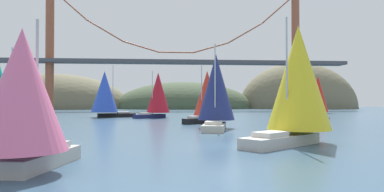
% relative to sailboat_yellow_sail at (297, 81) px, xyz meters
% --- Properties ---
extents(ground_plane, '(360.00, 360.00, 0.00)m').
position_rel_sailboat_yellow_sail_xyz_m(ground_plane, '(-6.18, -0.88, -5.00)').
color(ground_plane, '#385670').
extents(headland_right, '(56.52, 44.00, 44.05)m').
position_rel_sailboat_yellow_sail_xyz_m(headland_right, '(53.82, 134.12, -5.00)').
color(headland_right, '#6B664C').
rests_on(headland_right, ground_plane).
extents(headland_center, '(65.97, 44.00, 24.87)m').
position_rel_sailboat_yellow_sail_xyz_m(headland_center, '(-1.18, 134.12, -5.00)').
color(headland_center, '#425138').
rests_on(headland_center, ground_plane).
extents(headland_left, '(70.73, 44.00, 31.94)m').
position_rel_sailboat_yellow_sail_xyz_m(headland_left, '(-61.18, 134.12, -5.00)').
color(headland_left, '#6B664C').
rests_on(headland_left, ground_plane).
extents(suspension_bridge, '(122.75, 6.00, 42.62)m').
position_rel_sailboat_yellow_sail_xyz_m(suspension_bridge, '(-6.18, 94.12, 14.11)').
color(suspension_bridge, brown).
rests_on(suspension_bridge, ground_plane).
extents(sailboat_yellow_sail, '(9.27, 8.36, 9.88)m').
position_rel_sailboat_yellow_sail_xyz_m(sailboat_yellow_sail, '(0.00, 0.00, 0.00)').
color(sailboat_yellow_sail, '#B7B2A8').
rests_on(sailboat_yellow_sail, ground_plane).
extents(sailboat_red_spinnaker, '(5.36, 8.41, 9.18)m').
position_rel_sailboat_yellow_sail_xyz_m(sailboat_red_spinnaker, '(21.60, 43.05, -0.51)').
color(sailboat_red_spinnaker, '#191E4C').
rests_on(sailboat_red_spinnaker, ground_plane).
extents(sailboat_crimson_sail, '(8.34, 7.65, 9.52)m').
position_rel_sailboat_yellow_sail_xyz_m(sailboat_crimson_sail, '(-11.88, 44.10, -0.07)').
color(sailboat_crimson_sail, '#191E4C').
rests_on(sailboat_crimson_sail, ground_plane).
extents(sailboat_scarlet_sail, '(7.15, 6.83, 9.02)m').
position_rel_sailboat_yellow_sail_xyz_m(sailboat_scarlet_sail, '(-4.00, 26.21, -0.61)').
color(sailboat_scarlet_sail, black).
rests_on(sailboat_scarlet_sail, ground_plane).
extents(sailboat_pink_spinnaker, '(4.75, 7.20, 7.44)m').
position_rel_sailboat_yellow_sail_xyz_m(sailboat_pink_spinnaker, '(-17.13, -10.27, -1.35)').
color(sailboat_pink_spinnaker, '#B7B2A8').
rests_on(sailboat_pink_spinnaker, ground_plane).
extents(sailboat_blue_spinnaker, '(9.85, 6.64, 11.08)m').
position_rel_sailboat_yellow_sail_xyz_m(sailboat_blue_spinnaker, '(-22.88, 46.61, 0.13)').
color(sailboat_blue_spinnaker, black).
rests_on(sailboat_blue_spinnaker, ground_plane).
extents(sailboat_navy_sail, '(5.47, 9.49, 10.24)m').
position_rel_sailboat_yellow_sail_xyz_m(sailboat_navy_sail, '(-4.24, 15.26, -0.25)').
color(sailboat_navy_sail, '#B7B2A8').
rests_on(sailboat_navy_sail, ground_plane).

